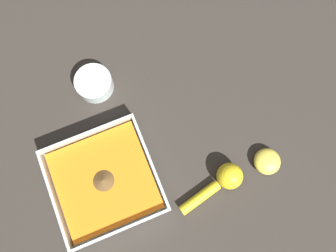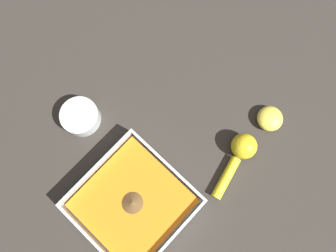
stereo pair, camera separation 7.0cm
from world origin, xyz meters
name	(u,v)px [view 2 (the right image)]	position (x,y,z in m)	size (l,w,h in m)	color
ground_plane	(142,197)	(0.00, 0.00, 0.00)	(4.00, 4.00, 0.00)	#332D28
square_dish	(133,203)	(0.01, 0.02, 0.02)	(0.23, 0.23, 0.05)	silver
spice_bowl	(81,117)	(0.23, -0.03, 0.02)	(0.09, 0.09, 0.04)	silver
lemon_squeezer	(240,153)	(-0.09, -0.22, 0.03)	(0.07, 0.16, 0.06)	yellow
lemon_half	(270,119)	(-0.09, -0.33, 0.02)	(0.06, 0.06, 0.03)	#EFDB4C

